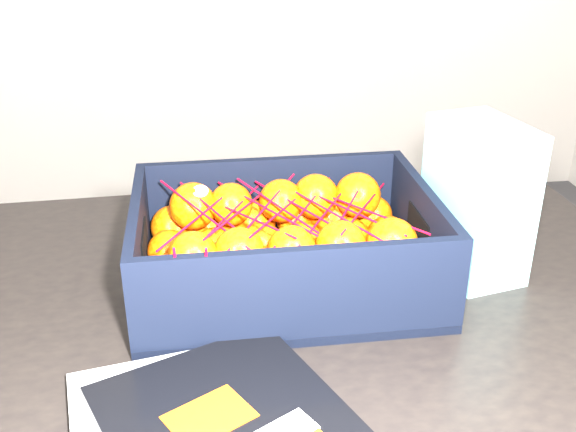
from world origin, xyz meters
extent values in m
cube|color=black|center=(0.08, -0.27, 0.73)|extent=(1.22, 0.84, 0.04)
cylinder|color=black|center=(0.63, 0.08, 0.35)|extent=(0.06, 0.06, 0.71)
cube|color=#F7550D|center=(0.08, -0.44, 0.77)|extent=(0.09, 0.09, 0.00)
cube|color=white|center=(0.15, -0.46, 0.77)|extent=(0.06, 0.06, 0.00)
cube|color=brown|center=(0.18, -0.18, 0.76)|extent=(0.37, 0.28, 0.01)
cube|color=black|center=(0.18, -0.05, 0.81)|extent=(0.37, 0.01, 0.12)
cube|color=black|center=(0.18, -0.31, 0.81)|extent=(0.37, 0.01, 0.12)
cube|color=black|center=(0.01, -0.18, 0.81)|extent=(0.01, 0.25, 0.12)
cube|color=black|center=(0.36, -0.18, 0.81)|extent=(0.01, 0.25, 0.12)
sphere|color=#FF5905|center=(0.04, -0.28, 0.79)|extent=(0.06, 0.06, 0.06)
sphere|color=#FF5905|center=(0.04, -0.22, 0.79)|extent=(0.06, 0.06, 0.06)
sphere|color=#FF5905|center=(0.04, -0.15, 0.79)|extent=(0.06, 0.06, 0.06)
sphere|color=#FF5905|center=(0.04, -0.08, 0.79)|extent=(0.06, 0.06, 0.06)
sphere|color=#FF5905|center=(0.10, -0.28, 0.79)|extent=(0.06, 0.06, 0.06)
sphere|color=#FF5905|center=(0.10, -0.22, 0.79)|extent=(0.05, 0.05, 0.05)
sphere|color=#FF5905|center=(0.10, -0.15, 0.79)|extent=(0.05, 0.05, 0.05)
sphere|color=#FF5905|center=(0.10, -0.08, 0.79)|extent=(0.06, 0.06, 0.06)
sphere|color=#FF5905|center=(0.16, -0.28, 0.79)|extent=(0.06, 0.06, 0.06)
sphere|color=#FF5905|center=(0.16, -0.22, 0.79)|extent=(0.06, 0.06, 0.06)
sphere|color=#FF5905|center=(0.16, -0.15, 0.79)|extent=(0.06, 0.06, 0.06)
sphere|color=#FF5905|center=(0.15, -0.08, 0.79)|extent=(0.06, 0.06, 0.06)
sphere|color=#FF5905|center=(0.21, -0.28, 0.79)|extent=(0.06, 0.06, 0.06)
sphere|color=#FF5905|center=(0.21, -0.21, 0.79)|extent=(0.06, 0.06, 0.06)
sphere|color=#FF5905|center=(0.21, -0.15, 0.79)|extent=(0.06, 0.06, 0.06)
sphere|color=#FF5905|center=(0.21, -0.08, 0.79)|extent=(0.06, 0.06, 0.06)
sphere|color=#FF5905|center=(0.27, -0.28, 0.79)|extent=(0.05, 0.05, 0.05)
sphere|color=#FF5905|center=(0.27, -0.21, 0.79)|extent=(0.06, 0.06, 0.06)
sphere|color=#FF5905|center=(0.27, -0.15, 0.79)|extent=(0.06, 0.06, 0.06)
sphere|color=#FF5905|center=(0.27, -0.09, 0.79)|extent=(0.06, 0.06, 0.06)
sphere|color=#FF5905|center=(0.33, -0.28, 0.79)|extent=(0.06, 0.06, 0.06)
sphere|color=#FF5905|center=(0.32, -0.21, 0.79)|extent=(0.05, 0.05, 0.05)
sphere|color=#FF5905|center=(0.33, -0.15, 0.79)|extent=(0.06, 0.06, 0.06)
sphere|color=#FF5905|center=(0.32, -0.08, 0.79)|extent=(0.06, 0.06, 0.06)
sphere|color=#FF5905|center=(0.07, -0.25, 0.84)|extent=(0.06, 0.06, 0.06)
sphere|color=#FF5905|center=(0.07, -0.12, 0.84)|extent=(0.06, 0.06, 0.06)
sphere|color=#FF5905|center=(0.12, -0.25, 0.84)|extent=(0.06, 0.06, 0.06)
sphere|color=#FF5905|center=(0.12, -0.12, 0.84)|extent=(0.06, 0.06, 0.06)
sphere|color=#FF5905|center=(0.18, -0.25, 0.84)|extent=(0.06, 0.06, 0.06)
sphere|color=#FF5905|center=(0.19, -0.12, 0.84)|extent=(0.06, 0.06, 0.06)
sphere|color=#FF5905|center=(0.24, -0.25, 0.84)|extent=(0.06, 0.06, 0.06)
sphere|color=#FF5905|center=(0.24, -0.11, 0.84)|extent=(0.06, 0.06, 0.06)
sphere|color=#FF5905|center=(0.30, -0.25, 0.84)|extent=(0.06, 0.06, 0.06)
sphere|color=#FF5905|center=(0.29, -0.12, 0.84)|extent=(0.06, 0.06, 0.06)
cylinder|color=red|center=(0.08, -0.19, 0.86)|extent=(0.10, 0.19, 0.01)
cylinder|color=red|center=(0.11, -0.19, 0.85)|extent=(0.10, 0.19, 0.02)
cylinder|color=red|center=(0.13, -0.18, 0.85)|extent=(0.10, 0.19, 0.03)
cylinder|color=red|center=(0.16, -0.17, 0.86)|extent=(0.10, 0.19, 0.01)
cylinder|color=red|center=(0.18, -0.18, 0.85)|extent=(0.10, 0.19, 0.01)
cylinder|color=red|center=(0.21, -0.17, 0.85)|extent=(0.10, 0.19, 0.00)
cylinder|color=red|center=(0.23, -0.19, 0.85)|extent=(0.10, 0.19, 0.00)
cylinder|color=red|center=(0.26, -0.18, 0.85)|extent=(0.10, 0.19, 0.01)
cylinder|color=red|center=(0.28, -0.19, 0.85)|extent=(0.10, 0.19, 0.02)
cylinder|color=red|center=(0.08, -0.19, 0.86)|extent=(0.10, 0.19, 0.01)
cylinder|color=red|center=(0.11, -0.19, 0.85)|extent=(0.10, 0.19, 0.00)
cylinder|color=red|center=(0.13, -0.17, 0.85)|extent=(0.10, 0.19, 0.02)
cylinder|color=red|center=(0.16, -0.18, 0.86)|extent=(0.10, 0.19, 0.01)
cylinder|color=red|center=(0.18, -0.18, 0.85)|extent=(0.10, 0.19, 0.03)
cylinder|color=red|center=(0.21, -0.18, 0.85)|extent=(0.10, 0.19, 0.00)
cylinder|color=red|center=(0.23, -0.19, 0.85)|extent=(0.10, 0.19, 0.01)
cylinder|color=red|center=(0.26, -0.19, 0.85)|extent=(0.10, 0.19, 0.02)
cylinder|color=red|center=(0.28, -0.18, 0.85)|extent=(0.10, 0.19, 0.03)
cylinder|color=red|center=(0.05, -0.30, 0.84)|extent=(0.00, 0.03, 0.09)
cylinder|color=red|center=(0.08, -0.30, 0.84)|extent=(0.01, 0.04, 0.08)
cube|color=white|center=(0.43, -0.18, 0.85)|extent=(0.11, 0.15, 0.20)
camera|label=1|loc=(0.08, -0.93, 1.21)|focal=42.85mm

